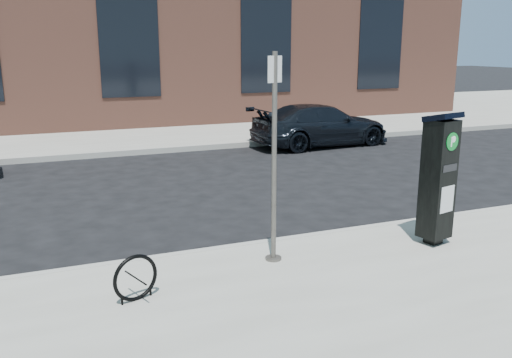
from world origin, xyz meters
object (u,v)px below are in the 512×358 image
parking_kiosk (438,177)px  sign_pole (274,161)px  bike_rack (136,278)px  car_dark (321,125)px

parking_kiosk → sign_pole: sign_pole is taller
sign_pole → bike_rack: sign_pole is taller
parking_kiosk → bike_rack: (-4.35, -0.23, -0.72)m
car_dark → bike_rack: bearing=136.5°
sign_pole → bike_rack: (-1.92, -0.52, -1.09)m
parking_kiosk → bike_rack: size_ratio=3.52×
bike_rack → car_dark: size_ratio=0.13×
sign_pole → car_dark: bearing=32.8°
parking_kiosk → bike_rack: 4.41m
sign_pole → bike_rack: size_ratio=5.00×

